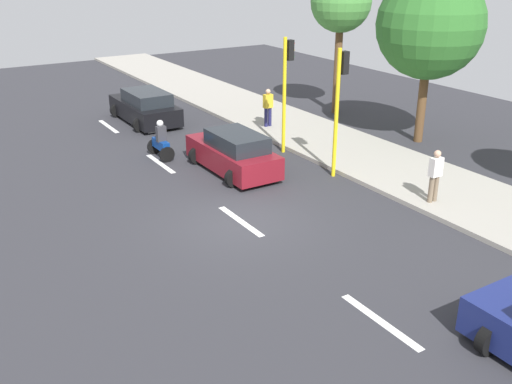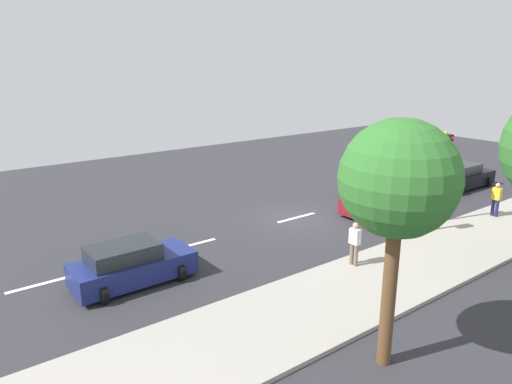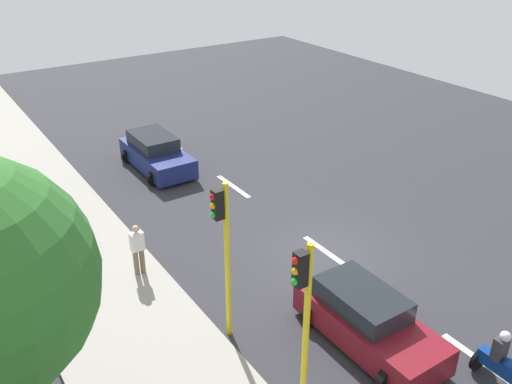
{
  "view_description": "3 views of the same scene",
  "coord_description": "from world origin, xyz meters",
  "px_view_note": "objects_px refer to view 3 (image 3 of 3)",
  "views": [
    {
      "loc": [
        -7.9,
        -13.61,
        7.42
      ],
      "look_at": [
        -0.55,
        -1.76,
        1.68
      ],
      "focal_mm": 40.96,
      "sensor_mm": 36.0,
      "label": 1
    },
    {
      "loc": [
        16.63,
        -14.95,
        7.71
      ],
      "look_at": [
        -0.29,
        -2.32,
        1.67
      ],
      "focal_mm": 32.97,
      "sensor_mm": 36.0,
      "label": 2
    },
    {
      "loc": [
        10.58,
        11.6,
        10.15
      ],
      "look_at": [
        0.63,
        -3.35,
        1.04
      ],
      "focal_mm": 38.92,
      "sensor_mm": 36.0,
      "label": 3
    }
  ],
  "objects_px": {
    "car_dark_blue": "(156,154)",
    "pedestrian_by_tree": "(138,248)",
    "traffic_light_corner": "(303,311)",
    "car_maroon": "(367,321)",
    "traffic_light_midblock": "(223,242)",
    "motorcycle": "(501,363)"
  },
  "relations": [
    {
      "from": "car_dark_blue",
      "to": "pedestrian_by_tree",
      "type": "height_order",
      "value": "pedestrian_by_tree"
    },
    {
      "from": "motorcycle",
      "to": "pedestrian_by_tree",
      "type": "relative_size",
      "value": 0.91
    },
    {
      "from": "traffic_light_midblock",
      "to": "traffic_light_corner",
      "type": "bearing_deg",
      "value": 90.0
    },
    {
      "from": "traffic_light_midblock",
      "to": "pedestrian_by_tree",
      "type": "bearing_deg",
      "value": -76.93
    },
    {
      "from": "car_dark_blue",
      "to": "pedestrian_by_tree",
      "type": "bearing_deg",
      "value": 61.83
    },
    {
      "from": "pedestrian_by_tree",
      "to": "traffic_light_midblock",
      "type": "relative_size",
      "value": 0.38
    },
    {
      "from": "car_maroon",
      "to": "traffic_light_corner",
      "type": "height_order",
      "value": "traffic_light_corner"
    },
    {
      "from": "car_dark_blue",
      "to": "traffic_light_corner",
      "type": "xyz_separation_m",
      "value": [
        3.0,
        14.11,
        2.22
      ]
    },
    {
      "from": "car_maroon",
      "to": "pedestrian_by_tree",
      "type": "bearing_deg",
      "value": -57.88
    },
    {
      "from": "pedestrian_by_tree",
      "to": "traffic_light_corner",
      "type": "relative_size",
      "value": 0.38
    },
    {
      "from": "pedestrian_by_tree",
      "to": "car_maroon",
      "type": "bearing_deg",
      "value": 122.12
    },
    {
      "from": "car_maroon",
      "to": "motorcycle",
      "type": "bearing_deg",
      "value": 120.17
    },
    {
      "from": "traffic_light_corner",
      "to": "traffic_light_midblock",
      "type": "xyz_separation_m",
      "value": [
        0.0,
        -3.17,
        0.0
      ]
    },
    {
      "from": "car_dark_blue",
      "to": "traffic_light_midblock",
      "type": "height_order",
      "value": "traffic_light_midblock"
    },
    {
      "from": "pedestrian_by_tree",
      "to": "traffic_light_midblock",
      "type": "bearing_deg",
      "value": 103.07
    },
    {
      "from": "motorcycle",
      "to": "traffic_light_corner",
      "type": "relative_size",
      "value": 0.34
    },
    {
      "from": "traffic_light_corner",
      "to": "traffic_light_midblock",
      "type": "relative_size",
      "value": 1.0
    },
    {
      "from": "pedestrian_by_tree",
      "to": "traffic_light_midblock",
      "type": "distance_m",
      "value": 4.25
    },
    {
      "from": "motorcycle",
      "to": "traffic_light_corner",
      "type": "height_order",
      "value": "traffic_light_corner"
    },
    {
      "from": "motorcycle",
      "to": "pedestrian_by_tree",
      "type": "distance_m",
      "value": 10.34
    },
    {
      "from": "car_dark_blue",
      "to": "car_maroon",
      "type": "height_order",
      "value": "same"
    },
    {
      "from": "motorcycle",
      "to": "traffic_light_midblock",
      "type": "height_order",
      "value": "traffic_light_midblock"
    }
  ]
}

